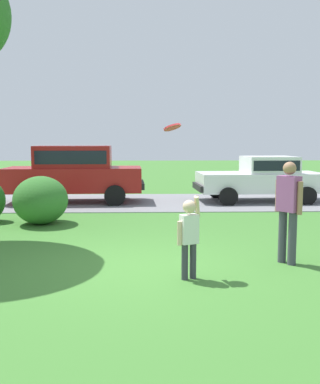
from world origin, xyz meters
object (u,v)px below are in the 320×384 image
object	(u,v)px
parked_sedan	(262,177)
adult_onlooker	(288,207)
frisbee	(172,127)
parked_suv	(74,171)
child_thrower	(189,233)

from	to	relation	value
parked_sedan	adult_onlooker	size ratio (longest dim) A/B	2.57
frisbee	adult_onlooker	size ratio (longest dim) A/B	0.17
adult_onlooker	frisbee	bearing A→B (deg)	-170.13
parked_suv	child_thrower	distance (m)	9.01
parked_sedan	adult_onlooker	distance (m)	7.90
parked_suv	frisbee	xyz separation A→B (m)	(2.85, -8.00, 1.22)
child_thrower	parked_sedan	bearing A→B (deg)	68.54
parked_sedan	frisbee	xyz separation A→B (m)	(-3.59, -8.08, 1.45)
parked_suv	adult_onlooker	size ratio (longest dim) A/B	2.74
parked_sedan	child_thrower	distance (m)	9.17
parked_suv	adult_onlooker	xyz separation A→B (m)	(4.84, -7.66, -0.09)
child_thrower	frisbee	xyz separation A→B (m)	(-0.23, 0.46, 1.58)
parked_sedan	parked_suv	bearing A→B (deg)	-179.36
parked_sedan	child_thrower	bearing A→B (deg)	-111.46
parked_sedan	frisbee	size ratio (longest dim) A/B	15.19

